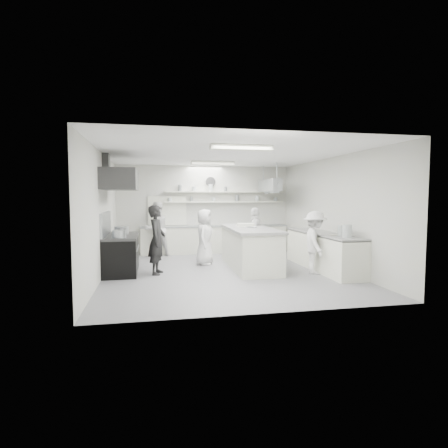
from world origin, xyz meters
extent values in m
cube|color=#9595A1|center=(0.00, 0.00, -0.01)|extent=(6.00, 7.00, 0.02)
cube|color=white|center=(0.00, 0.00, 3.01)|extent=(6.00, 7.00, 0.02)
cube|color=beige|center=(0.00, 3.50, 1.50)|extent=(6.00, 0.04, 3.00)
cube|color=beige|center=(0.00, -3.50, 1.50)|extent=(6.00, 0.04, 3.00)
cube|color=beige|center=(-3.00, 0.00, 1.50)|extent=(0.04, 7.00, 3.00)
cube|color=beige|center=(3.00, 0.00, 1.50)|extent=(0.04, 7.00, 3.00)
cube|color=black|center=(-2.60, 0.40, 0.45)|extent=(0.80, 1.80, 0.90)
cube|color=#373738|center=(-2.60, 0.40, 2.35)|extent=(0.85, 2.00, 0.50)
cube|color=silver|center=(0.30, 3.20, 0.46)|extent=(5.00, 0.60, 0.92)
cube|color=silver|center=(0.70, 3.37, 1.75)|extent=(4.20, 0.26, 0.04)
cube|color=silver|center=(0.70, 3.37, 2.10)|extent=(4.20, 0.26, 0.04)
cube|color=black|center=(-1.30, 3.48, 1.45)|extent=(1.30, 0.04, 1.00)
cylinder|color=white|center=(0.20, 3.46, 2.45)|extent=(0.32, 0.05, 0.32)
cube|color=silver|center=(2.65, -0.20, 0.47)|extent=(0.74, 3.30, 0.94)
cube|color=#A1A7AE|center=(2.00, 2.40, 2.30)|extent=(0.30, 1.60, 0.40)
cube|color=silver|center=(0.00, -1.80, 2.94)|extent=(1.30, 0.25, 0.10)
cube|color=silver|center=(0.00, 1.80, 2.94)|extent=(1.30, 0.25, 0.10)
cube|color=silver|center=(0.78, 0.35, 0.52)|extent=(1.12, 2.87, 1.05)
cylinder|color=#A1A7AE|center=(-2.60, 0.59, 1.04)|extent=(0.35, 0.35, 0.26)
imported|color=black|center=(-1.71, 0.02, 0.86)|extent=(0.54, 0.70, 1.72)
imported|color=silver|center=(-1.68, 2.80, 0.88)|extent=(1.06, 0.96, 1.76)
imported|color=silver|center=(-0.36, 1.07, 0.79)|extent=(0.74, 0.90, 1.58)
imported|color=silver|center=(1.16, 1.16, 0.81)|extent=(0.76, 1.02, 1.61)
imported|color=silver|center=(2.19, -0.68, 0.79)|extent=(0.80, 1.13, 1.58)
imported|color=#A1A7AE|center=(0.83, 0.38, 1.08)|extent=(0.28, 0.28, 0.07)
imported|color=silver|center=(0.60, 0.60, 1.08)|extent=(0.27, 0.27, 0.06)
imported|color=silver|center=(2.60, -0.91, 0.97)|extent=(0.25, 0.25, 0.06)
camera|label=1|loc=(-1.83, -9.18, 1.94)|focal=29.34mm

